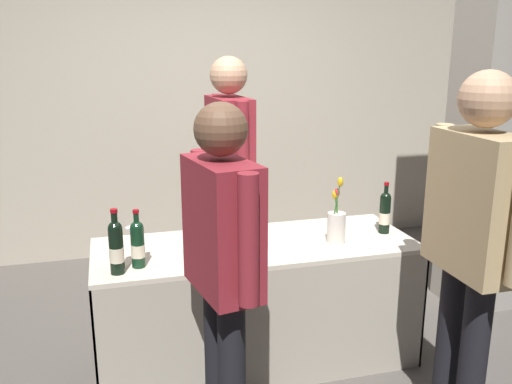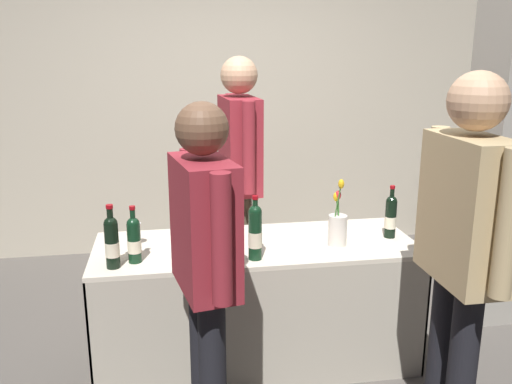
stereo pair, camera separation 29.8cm
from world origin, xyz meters
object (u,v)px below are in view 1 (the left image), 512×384
at_px(wine_glass_near_vendor, 133,234).
at_px(flower_vase, 336,224).
at_px(concrete_pillar, 495,87).
at_px(tasting_table, 256,280).
at_px(vendor_presenter, 230,162).
at_px(featured_wine_bottle, 385,212).
at_px(taster_foreground_right, 223,255).
at_px(display_bottle_0, 260,231).

relative_size(wine_glass_near_vendor, flower_vase, 0.34).
distance_m(concrete_pillar, tasting_table, 2.06).
bearing_deg(vendor_presenter, flower_vase, 26.84).
height_order(wine_glass_near_vendor, vendor_presenter, vendor_presenter).
height_order(tasting_table, featured_wine_bottle, featured_wine_bottle).
distance_m(wine_glass_near_vendor, flower_vase, 1.13).
xyz_separation_m(concrete_pillar, vendor_presenter, (-1.74, 0.32, -0.48)).
relative_size(concrete_pillar, taster_foreground_right, 1.94).
bearing_deg(taster_foreground_right, display_bottle_0, -42.91).
bearing_deg(taster_foreground_right, concrete_pillar, -74.21).
relative_size(vendor_presenter, taster_foreground_right, 1.10).
bearing_deg(wine_glass_near_vendor, tasting_table, -6.48).
relative_size(concrete_pillar, wine_glass_near_vendor, 23.49).
xyz_separation_m(display_bottle_0, flower_vase, (0.49, 0.13, -0.04)).
bearing_deg(flower_vase, featured_wine_bottle, 12.67).
bearing_deg(vendor_presenter, featured_wine_bottle, 45.66).
distance_m(display_bottle_0, taster_foreground_right, 0.54).
bearing_deg(concrete_pillar, taster_foreground_right, -153.91).
distance_m(concrete_pillar, wine_glass_near_vendor, 2.53).
bearing_deg(display_bottle_0, taster_foreground_right, -122.61).
distance_m(wine_glass_near_vendor, taster_foreground_right, 0.84).
relative_size(tasting_table, taster_foreground_right, 1.13).
distance_m(display_bottle_0, flower_vase, 0.50).
height_order(concrete_pillar, taster_foreground_right, concrete_pillar).
bearing_deg(concrete_pillar, tasting_table, -169.15).
distance_m(concrete_pillar, vendor_presenter, 1.83).
xyz_separation_m(tasting_table, wine_glass_near_vendor, (-0.67, 0.08, 0.32)).
xyz_separation_m(concrete_pillar, featured_wine_bottle, (-0.96, -0.35, -0.69)).
distance_m(display_bottle_0, vendor_presenter, 0.90).
bearing_deg(flower_vase, taster_foreground_right, -143.02).
bearing_deg(wine_glass_near_vendor, display_bottle_0, -25.85).
bearing_deg(concrete_pillar, featured_wine_bottle, -159.65).
distance_m(vendor_presenter, taster_foreground_right, 1.38).
relative_size(featured_wine_bottle, display_bottle_0, 0.91).
distance_m(wine_glass_near_vendor, vendor_presenter, 0.92).
bearing_deg(taster_foreground_right, wine_glass_near_vendor, 13.64).
relative_size(wine_glass_near_vendor, vendor_presenter, 0.08).
height_order(concrete_pillar, flower_vase, concrete_pillar).
relative_size(concrete_pillar, featured_wine_bottle, 9.99).
distance_m(tasting_table, vendor_presenter, 0.86).
bearing_deg(wine_glass_near_vendor, vendor_presenter, 40.77).
relative_size(tasting_table, flower_vase, 4.69).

